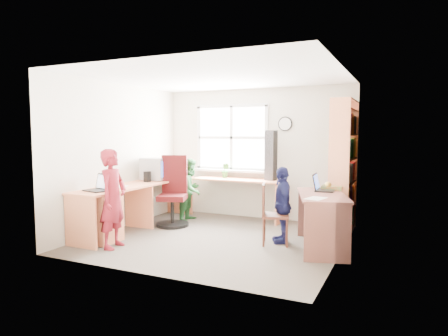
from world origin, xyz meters
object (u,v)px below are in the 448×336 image
at_px(person_red, 113,199).
at_px(bookshelf, 344,170).
at_px(wooden_chair, 271,211).
at_px(crt_monitor, 154,169).
at_px(laptop_right, 322,187).
at_px(l_desk, 134,205).
at_px(laptop_left, 100,187).
at_px(right_desk, 322,209).
at_px(potted_plant, 226,170).
at_px(person_navy, 282,205).
at_px(person_green, 191,190).
at_px(swivel_chair, 173,195).
at_px(cd_tower, 271,155).

bearing_deg(person_red, bookshelf, -60.68).
height_order(wooden_chair, person_red, person_red).
relative_size(bookshelf, wooden_chair, 2.42).
xyz_separation_m(crt_monitor, person_red, (0.40, -1.59, -0.27)).
bearing_deg(laptop_right, l_desk, 102.32).
height_order(l_desk, laptop_left, laptop_left).
distance_m(right_desk, potted_plant, 2.46).
xyz_separation_m(l_desk, person_navy, (2.25, 0.51, 0.10)).
relative_size(wooden_chair, person_green, 0.77).
relative_size(crt_monitor, potted_plant, 1.66).
relative_size(crt_monitor, laptop_left, 1.12).
xyz_separation_m(laptop_right, potted_plant, (-1.98, 1.00, 0.07)).
height_order(crt_monitor, laptop_right, crt_monitor).
bearing_deg(laptop_right, laptop_left, 111.00).
distance_m(crt_monitor, person_green, 0.75).
bearing_deg(potted_plant, crt_monitor, -137.54).
height_order(right_desk, swivel_chair, swivel_chair).
xyz_separation_m(wooden_chair, person_green, (-1.80, 0.88, 0.09)).
height_order(swivel_chair, laptop_left, swivel_chair).
bearing_deg(person_red, right_desk, -75.24).
xyz_separation_m(bookshelf, laptop_right, (-0.20, -0.71, -0.19)).
bearing_deg(potted_plant, bookshelf, -7.61).
bearing_deg(person_navy, person_red, -83.59).
relative_size(l_desk, potted_plant, 10.71).
height_order(right_desk, wooden_chair, wooden_chair).
distance_m(laptop_left, person_green, 1.88).
relative_size(person_red, person_navy, 1.24).
height_order(right_desk, laptop_left, laptop_left).
bearing_deg(cd_tower, wooden_chair, -59.87).
distance_m(l_desk, person_green, 1.29).
bearing_deg(bookshelf, crt_monitor, -169.19).
relative_size(right_desk, crt_monitor, 3.13).
distance_m(laptop_right, person_navy, 0.62).
relative_size(l_desk, crt_monitor, 6.46).
bearing_deg(person_green, swivel_chair, 165.20).
bearing_deg(swivel_chair, l_desk, -126.21).
distance_m(crt_monitor, cd_tower, 2.08).
distance_m(swivel_chair, cd_tower, 1.85).
bearing_deg(person_navy, wooden_chair, -66.09).
distance_m(crt_monitor, person_red, 1.66).
xyz_separation_m(wooden_chair, potted_plant, (-1.35, 1.40, 0.42)).
distance_m(crt_monitor, laptop_right, 2.96).
xyz_separation_m(swivel_chair, person_green, (0.09, 0.45, 0.05)).
bearing_deg(laptop_left, person_green, 88.11).
bearing_deg(bookshelf, right_desk, -97.36).
relative_size(cd_tower, person_green, 0.78).
height_order(laptop_right, cd_tower, cd_tower).
height_order(swivel_chair, laptop_right, swivel_chair).
bearing_deg(right_desk, cd_tower, 114.46).
height_order(wooden_chair, person_green, person_green).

